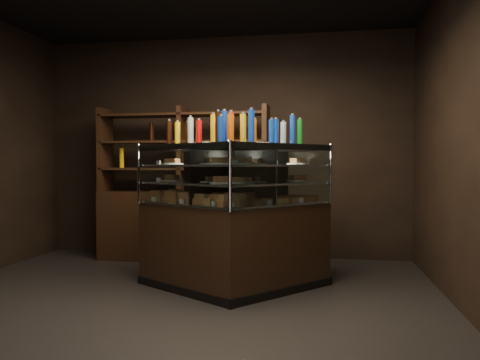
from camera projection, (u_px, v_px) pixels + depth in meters
The scene contains 7 objects.
ground at pixel (165, 311), 4.02m from camera, with size 5.00×5.00×0.00m, color black.
room_shell at pixel (164, 84), 3.95m from camera, with size 5.02×5.02×3.01m.
display_case at pixel (234, 240), 4.72m from camera, with size 2.03×1.46×1.47m.
food_display at pixel (233, 181), 4.70m from camera, with size 1.65×1.02×0.45m.
bottles_top at pixel (233, 130), 4.69m from camera, with size 1.47×0.88×0.30m.
potted_conifer at pixel (276, 239), 5.18m from camera, with size 0.36×0.36×0.77m.
back_shelving at pixel (183, 214), 6.10m from camera, with size 2.24×0.45×2.00m.
Camera 1 is at (1.31, -3.81, 1.27)m, focal length 35.00 mm.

